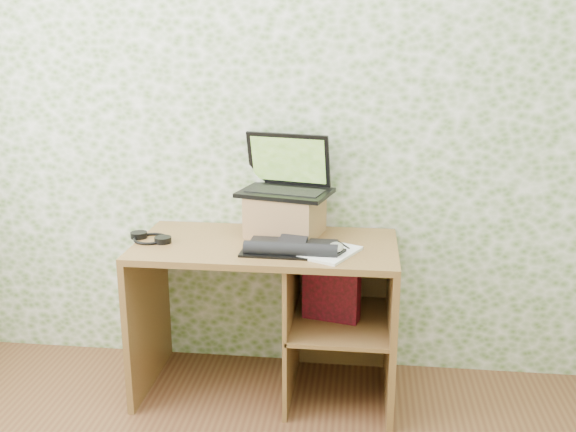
# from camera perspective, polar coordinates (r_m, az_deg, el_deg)

# --- Properties ---
(wall_back) EXTENTS (3.50, 0.00, 3.50)m
(wall_back) POSITION_cam_1_polar(r_m,az_deg,el_deg) (3.13, -1.21, 8.97)
(wall_back) COLOR white
(wall_back) RESTS_ON ground
(desk) EXTENTS (1.20, 0.60, 0.75)m
(desk) POSITION_cam_1_polar(r_m,az_deg,el_deg) (3.06, -0.40, -7.10)
(desk) COLOR brown
(desk) RESTS_ON floor
(riser) EXTENTS (0.38, 0.34, 0.20)m
(riser) POSITION_cam_1_polar(r_m,az_deg,el_deg) (3.05, -0.24, 0.12)
(riser) COLOR brown
(riser) RESTS_ON desk
(laptop) EXTENTS (0.47, 0.38, 0.28)m
(laptop) POSITION_cam_1_polar(r_m,az_deg,el_deg) (3.05, -0.14, 3.29)
(laptop) COLOR black
(laptop) RESTS_ON riser
(keyboard) EXTENTS (0.45, 0.24, 0.06)m
(keyboard) POSITION_cam_1_polar(r_m,az_deg,el_deg) (2.82, 0.35, -2.81)
(keyboard) COLOR black
(keyboard) RESTS_ON desk
(headphones) EXTENTS (0.21, 0.21, 0.03)m
(headphones) POSITION_cam_1_polar(r_m,az_deg,el_deg) (3.05, -12.10, -1.93)
(headphones) COLOR black
(headphones) RESTS_ON desk
(notepad) EXTENTS (0.29, 0.32, 0.01)m
(notepad) POSITION_cam_1_polar(r_m,az_deg,el_deg) (2.81, 3.80, -3.25)
(notepad) COLOR silver
(notepad) RESTS_ON desk
(mouse) EXTENTS (0.10, 0.12, 0.04)m
(mouse) POSITION_cam_1_polar(r_m,az_deg,el_deg) (2.77, 4.29, -2.99)
(mouse) COLOR silver
(mouse) RESTS_ON notepad
(pen) EXTENTS (0.06, 0.11, 0.01)m
(pen) POSITION_cam_1_polar(r_m,az_deg,el_deg) (2.89, 4.92, -2.54)
(pen) COLOR black
(pen) RESTS_ON notepad
(red_box) EXTENTS (0.27, 0.14, 0.31)m
(red_box) POSITION_cam_1_polar(r_m,az_deg,el_deg) (2.99, 3.90, -6.35)
(red_box) COLOR maroon
(red_box) RESTS_ON desk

